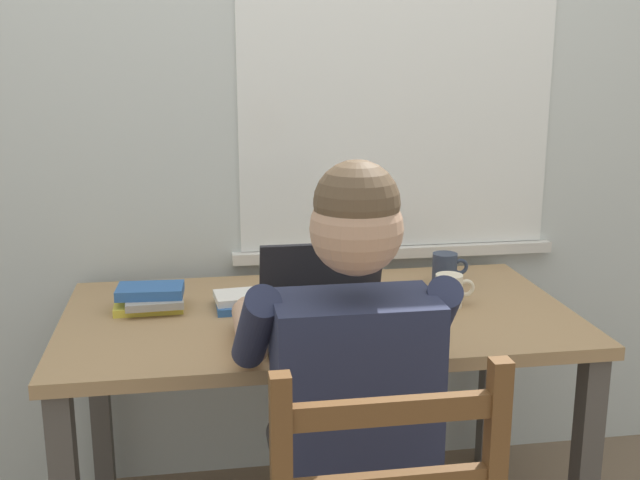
{
  "coord_description": "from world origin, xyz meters",
  "views": [
    {
      "loc": [
        -0.33,
        -2.05,
        1.45
      ],
      "look_at": [
        -0.0,
        -0.05,
        0.95
      ],
      "focal_mm": 43.76,
      "sensor_mm": 36.0,
      "label": 1
    }
  ],
  "objects_px": {
    "coffee_mug_white": "(450,290)",
    "computer_mouse": "(429,329)",
    "book_stack_side": "(248,301)",
    "book_stack_main": "(151,298)",
    "desk": "(319,342)",
    "seated_person": "(345,399)",
    "laptop": "(326,313)",
    "landscape_photo_print": "(394,290)",
    "coffee_mug_dark": "(445,269)"
  },
  "relations": [
    {
      "from": "computer_mouse",
      "to": "book_stack_side",
      "type": "xyz_separation_m",
      "value": [
        -0.45,
        0.3,
        0.0
      ]
    },
    {
      "from": "computer_mouse",
      "to": "coffee_mug_dark",
      "type": "xyz_separation_m",
      "value": [
        0.18,
        0.42,
        0.03
      ]
    },
    {
      "from": "computer_mouse",
      "to": "coffee_mug_dark",
      "type": "distance_m",
      "value": 0.46
    },
    {
      "from": "coffee_mug_dark",
      "to": "book_stack_main",
      "type": "distance_m",
      "value": 0.9
    },
    {
      "from": "laptop",
      "to": "landscape_photo_print",
      "type": "height_order",
      "value": "laptop"
    },
    {
      "from": "coffee_mug_white",
      "to": "book_stack_side",
      "type": "height_order",
      "value": "coffee_mug_white"
    },
    {
      "from": "seated_person",
      "to": "coffee_mug_white",
      "type": "bearing_deg",
      "value": 49.02
    },
    {
      "from": "book_stack_main",
      "to": "landscape_photo_print",
      "type": "relative_size",
      "value": 1.53
    },
    {
      "from": "seated_person",
      "to": "computer_mouse",
      "type": "xyz_separation_m",
      "value": [
        0.27,
        0.23,
        0.06
      ]
    },
    {
      "from": "desk",
      "to": "laptop",
      "type": "height_order",
      "value": "laptop"
    },
    {
      "from": "seated_person",
      "to": "landscape_photo_print",
      "type": "xyz_separation_m",
      "value": [
        0.27,
        0.62,
        0.05
      ]
    },
    {
      "from": "seated_person",
      "to": "book_stack_main",
      "type": "distance_m",
      "value": 0.72
    },
    {
      "from": "seated_person",
      "to": "landscape_photo_print",
      "type": "relative_size",
      "value": 9.53
    },
    {
      "from": "seated_person",
      "to": "coffee_mug_dark",
      "type": "distance_m",
      "value": 0.8
    },
    {
      "from": "laptop",
      "to": "computer_mouse",
      "type": "height_order",
      "value": "laptop"
    },
    {
      "from": "laptop",
      "to": "coffee_mug_white",
      "type": "xyz_separation_m",
      "value": [
        0.38,
        0.16,
        -0.01
      ]
    },
    {
      "from": "coffee_mug_dark",
      "to": "landscape_photo_print",
      "type": "xyz_separation_m",
      "value": [
        -0.17,
        -0.03,
        -0.05
      ]
    },
    {
      "from": "seated_person",
      "to": "computer_mouse",
      "type": "distance_m",
      "value": 0.36
    },
    {
      "from": "desk",
      "to": "coffee_mug_white",
      "type": "relative_size",
      "value": 12.21
    },
    {
      "from": "coffee_mug_white",
      "to": "computer_mouse",
      "type": "bearing_deg",
      "value": -120.36
    },
    {
      "from": "coffee_mug_white",
      "to": "landscape_photo_print",
      "type": "distance_m",
      "value": 0.21
    },
    {
      "from": "coffee_mug_dark",
      "to": "book_stack_side",
      "type": "distance_m",
      "value": 0.64
    },
    {
      "from": "laptop",
      "to": "book_stack_side",
      "type": "relative_size",
      "value": 1.63
    },
    {
      "from": "seated_person",
      "to": "book_stack_main",
      "type": "bearing_deg",
      "value": 129.28
    },
    {
      "from": "laptop",
      "to": "book_stack_main",
      "type": "height_order",
      "value": "laptop"
    },
    {
      "from": "coffee_mug_white",
      "to": "book_stack_main",
      "type": "xyz_separation_m",
      "value": [
        -0.84,
        0.1,
        -0.01
      ]
    },
    {
      "from": "seated_person",
      "to": "landscape_photo_print",
      "type": "height_order",
      "value": "seated_person"
    },
    {
      "from": "laptop",
      "to": "landscape_photo_print",
      "type": "bearing_deg",
      "value": 51.04
    },
    {
      "from": "computer_mouse",
      "to": "landscape_photo_print",
      "type": "bearing_deg",
      "value": 88.78
    },
    {
      "from": "seated_person",
      "to": "book_stack_side",
      "type": "bearing_deg",
      "value": 108.74
    },
    {
      "from": "computer_mouse",
      "to": "book_stack_side",
      "type": "bearing_deg",
      "value": 146.43
    },
    {
      "from": "computer_mouse",
      "to": "book_stack_main",
      "type": "xyz_separation_m",
      "value": [
        -0.72,
        0.32,
        0.02
      ]
    },
    {
      "from": "desk",
      "to": "computer_mouse",
      "type": "distance_m",
      "value": 0.36
    },
    {
      "from": "laptop",
      "to": "book_stack_side",
      "type": "bearing_deg",
      "value": 128.4
    },
    {
      "from": "seated_person",
      "to": "coffee_mug_dark",
      "type": "height_order",
      "value": "seated_person"
    },
    {
      "from": "book_stack_main",
      "to": "book_stack_side",
      "type": "distance_m",
      "value": 0.27
    },
    {
      "from": "book_stack_side",
      "to": "landscape_photo_print",
      "type": "height_order",
      "value": "book_stack_side"
    },
    {
      "from": "coffee_mug_white",
      "to": "coffee_mug_dark",
      "type": "height_order",
      "value": "coffee_mug_dark"
    },
    {
      "from": "computer_mouse",
      "to": "book_stack_main",
      "type": "bearing_deg",
      "value": 156.16
    },
    {
      "from": "seated_person",
      "to": "laptop",
      "type": "bearing_deg",
      "value": 88.52
    },
    {
      "from": "book_stack_side",
      "to": "landscape_photo_print",
      "type": "distance_m",
      "value": 0.46
    },
    {
      "from": "landscape_photo_print",
      "to": "book_stack_main",
      "type": "bearing_deg",
      "value": 163.16
    },
    {
      "from": "seated_person",
      "to": "coffee_mug_dark",
      "type": "bearing_deg",
      "value": 55.77
    },
    {
      "from": "desk",
      "to": "coffee_mug_white",
      "type": "height_order",
      "value": "coffee_mug_white"
    },
    {
      "from": "coffee_mug_white",
      "to": "landscape_photo_print",
      "type": "height_order",
      "value": "coffee_mug_white"
    },
    {
      "from": "computer_mouse",
      "to": "book_stack_main",
      "type": "distance_m",
      "value": 0.78
    },
    {
      "from": "coffee_mug_dark",
      "to": "book_stack_side",
      "type": "relative_size",
      "value": 0.57
    },
    {
      "from": "desk",
      "to": "landscape_photo_print",
      "type": "distance_m",
      "value": 0.32
    },
    {
      "from": "laptop",
      "to": "book_stack_main",
      "type": "xyz_separation_m",
      "value": [
        -0.46,
        0.26,
        -0.02
      ]
    },
    {
      "from": "desk",
      "to": "book_stack_main",
      "type": "distance_m",
      "value": 0.49
    }
  ]
}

